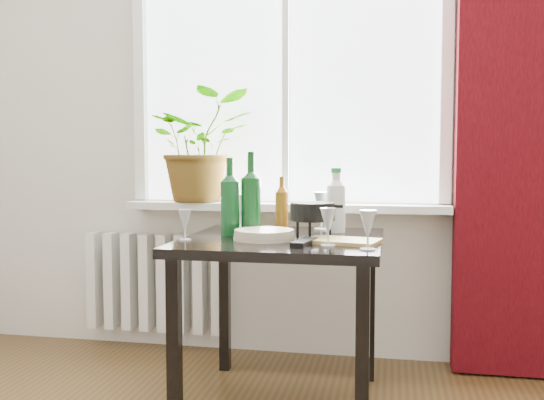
% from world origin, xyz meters
% --- Properties ---
extents(window, '(1.72, 0.08, 1.62)m').
position_xyz_m(window, '(0.00, 2.22, 1.60)').
color(window, white).
rests_on(window, ground).
extents(windowsill, '(1.72, 0.20, 0.04)m').
position_xyz_m(windowsill, '(0.00, 2.15, 0.82)').
color(windowsill, silver).
rests_on(windowsill, ground).
extents(curtain, '(0.50, 0.12, 2.56)m').
position_xyz_m(curtain, '(1.12, 2.12, 1.30)').
color(curtain, '#360409').
rests_on(curtain, ground).
extents(radiator, '(0.80, 0.10, 0.55)m').
position_xyz_m(radiator, '(-0.75, 2.18, 0.38)').
color(radiator, silver).
rests_on(radiator, ground).
extents(table, '(0.85, 0.85, 0.74)m').
position_xyz_m(table, '(0.10, 1.55, 0.65)').
color(table, black).
rests_on(table, ground).
extents(potted_plant, '(0.70, 0.67, 0.61)m').
position_xyz_m(potted_plant, '(-0.47, 2.17, 1.15)').
color(potted_plant, '#2E6F1D').
rests_on(potted_plant, windowsill).
extents(wine_bottle_left, '(0.11, 0.11, 0.35)m').
position_xyz_m(wine_bottle_left, '(-0.15, 1.59, 0.92)').
color(wine_bottle_left, '#0C4119').
rests_on(wine_bottle_left, table).
extents(wine_bottle_right, '(0.11, 0.11, 0.38)m').
position_xyz_m(wine_bottle_right, '(-0.06, 1.62, 0.93)').
color(wine_bottle_right, '#0B3C14').
rests_on(wine_bottle_right, table).
extents(bottle_amber, '(0.08, 0.08, 0.26)m').
position_xyz_m(bottle_amber, '(0.03, 1.88, 0.87)').
color(bottle_amber, brown).
rests_on(bottle_amber, table).
extents(cleaning_bottle, '(0.11, 0.11, 0.31)m').
position_xyz_m(cleaning_bottle, '(0.31, 1.78, 0.89)').
color(cleaning_bottle, silver).
rests_on(cleaning_bottle, table).
extents(wineglass_front_right, '(0.08, 0.08, 0.15)m').
position_xyz_m(wineglass_front_right, '(0.32, 1.33, 0.82)').
color(wineglass_front_right, silver).
rests_on(wineglass_front_right, table).
extents(wineglass_far_right, '(0.07, 0.07, 0.15)m').
position_xyz_m(wineglass_far_right, '(0.48, 1.26, 0.82)').
color(wineglass_far_right, silver).
rests_on(wineglass_far_right, table).
extents(wineglass_back_center, '(0.09, 0.09, 0.19)m').
position_xyz_m(wineglass_back_center, '(0.23, 1.86, 0.83)').
color(wineglass_back_center, '#B5BAC3').
rests_on(wineglass_back_center, table).
extents(wineglass_back_left, '(0.08, 0.08, 0.17)m').
position_xyz_m(wineglass_back_left, '(-0.17, 1.88, 0.83)').
color(wineglass_back_left, silver).
rests_on(wineglass_back_left, table).
extents(wineglass_front_left, '(0.06, 0.06, 0.13)m').
position_xyz_m(wineglass_front_left, '(-0.28, 1.37, 0.81)').
color(wineglass_front_left, silver).
rests_on(wineglass_front_left, table).
extents(plate_stack, '(0.31, 0.31, 0.04)m').
position_xyz_m(plate_stack, '(0.04, 1.47, 0.76)').
color(plate_stack, beige).
rests_on(plate_stack, table).
extents(fondue_pot, '(0.25, 0.22, 0.15)m').
position_xyz_m(fondue_pot, '(0.23, 1.58, 0.82)').
color(fondue_pot, black).
rests_on(fondue_pot, table).
extents(tv_remote, '(0.09, 0.20, 0.02)m').
position_xyz_m(tv_remote, '(0.22, 1.35, 0.75)').
color(tv_remote, black).
rests_on(tv_remote, table).
extents(cutting_board, '(0.33, 0.25, 0.02)m').
position_xyz_m(cutting_board, '(0.37, 1.43, 0.75)').
color(cutting_board, tan).
rests_on(cutting_board, table).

